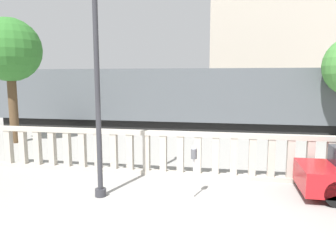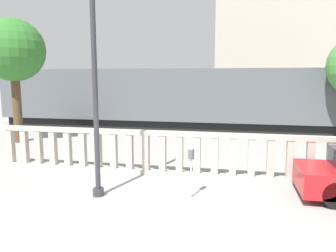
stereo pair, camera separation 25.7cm
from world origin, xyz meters
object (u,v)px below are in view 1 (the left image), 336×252
object	(u,v)px
lamppost	(96,54)
parking_meter	(194,157)
train_far	(243,90)
tree_left	(9,51)
train_near	(190,97)

from	to	relation	value
lamppost	parking_meter	distance (m)	3.47
train_far	tree_left	bearing A→B (deg)	-114.50
parking_meter	train_far	bearing A→B (deg)	85.67
lamppost	tree_left	size ratio (longest dim) A/B	1.18
train_near	tree_left	xyz separation A→B (m)	(-7.52, -5.91, 2.35)
parking_meter	train_far	size ratio (longest dim) A/B	0.06
lamppost	train_near	xyz separation A→B (m)	(0.87, 11.83, -1.72)
parking_meter	train_near	size ratio (longest dim) A/B	0.06
lamppost	train_far	world-z (taller)	lamppost
parking_meter	train_near	bearing A→B (deg)	97.32
train_far	lamppost	bearing A→B (deg)	-98.60
train_near	tree_left	distance (m)	9.85
lamppost	train_far	bearing A→B (deg)	81.40
parking_meter	train_near	xyz separation A→B (m)	(-1.47, 11.44, 0.81)
parking_meter	train_far	distance (m)	30.39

